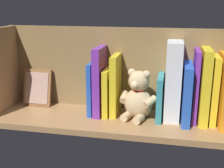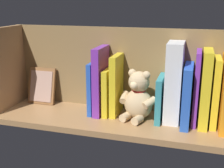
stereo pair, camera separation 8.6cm
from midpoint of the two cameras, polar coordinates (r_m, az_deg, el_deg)
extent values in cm
cube|color=#A87A4C|center=(111.42, 2.22, -7.07)|extent=(92.21, 27.33, 2.20)
cube|color=olive|center=(116.56, 3.69, 3.00)|extent=(92.21, 1.50, 32.72)
cube|color=#A87A4C|center=(123.79, -17.92, 3.02)|extent=(2.40, 21.33, 32.72)
cube|color=orange|center=(106.76, 23.24, -1.63)|extent=(1.82, 16.36, 25.22)
cube|color=yellow|center=(108.38, 21.71, -1.49)|extent=(2.23, 12.60, 24.20)
cube|color=yellow|center=(106.98, 20.04, -0.83)|extent=(3.11, 14.16, 26.71)
cube|color=purple|center=(107.57, 18.41, -0.74)|extent=(1.63, 12.70, 26.17)
cube|color=blue|center=(106.53, 16.75, -2.12)|extent=(2.90, 16.15, 21.30)
cube|color=white|center=(107.15, 14.30, 0.28)|extent=(5.60, 12.46, 28.86)
cube|color=teal|center=(108.61, 11.70, -2.79)|extent=(2.08, 13.88, 16.34)
ellipsoid|color=#D1B284|center=(109.02, 7.44, -3.93)|extent=(13.23, 12.53, 11.27)
sphere|color=#D1B284|center=(106.41, 7.61, 0.40)|extent=(7.75, 7.75, 7.75)
sphere|color=#D1B284|center=(104.41, 9.07, 1.68)|extent=(2.99, 2.99, 2.99)
sphere|color=#D1B284|center=(107.00, 6.29, 2.14)|extent=(2.99, 2.99, 2.99)
sphere|color=beige|center=(103.77, 6.74, -0.31)|extent=(2.99, 2.99, 2.99)
cylinder|color=#D1B284|center=(104.93, 9.70, -3.69)|extent=(5.53, 5.97, 4.17)
cylinder|color=#D1B284|center=(109.65, 4.66, -2.63)|extent=(2.75, 5.59, 4.17)
cylinder|color=#D1B284|center=(105.48, 7.34, -7.04)|extent=(4.20, 4.97, 2.99)
cylinder|color=#D1B284|center=(107.73, 4.95, -6.46)|extent=(4.20, 4.97, 2.99)
torus|color=red|center=(107.28, 7.54, -1.19)|extent=(6.53, 6.53, 0.88)
cube|color=yellow|center=(110.86, 3.09, -0.24)|extent=(2.44, 12.13, 23.13)
cube|color=yellow|center=(112.02, 1.58, -1.46)|extent=(2.10, 12.75, 17.87)
cube|color=purple|center=(111.26, 0.00, 0.62)|extent=(2.77, 13.59, 26.03)
cube|color=blue|center=(113.25, -1.34, -0.65)|extent=(1.68, 12.81, 20.19)
cube|color=brown|center=(126.73, -11.71, -0.37)|extent=(11.92, 5.12, 15.35)
cube|color=tan|center=(126.12, -11.87, -0.45)|extent=(10.01, 3.68, 12.73)
camera|label=1|loc=(0.04, -87.70, 0.66)|focal=46.64mm
camera|label=2|loc=(0.04, 92.30, -0.66)|focal=46.64mm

